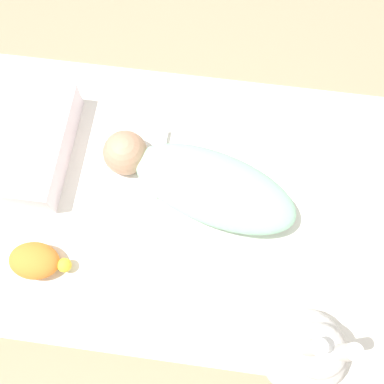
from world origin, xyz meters
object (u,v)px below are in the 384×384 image
bunny_plush (305,351)px  turtle_plush (36,261)px  pillow (16,142)px  swaddled_baby (201,183)px

bunny_plush → turtle_plush: 0.70m
pillow → turtle_plush: size_ratio=2.20×
pillow → turtle_plush: 0.35m
pillow → swaddled_baby: bearing=-6.2°
swaddled_baby → pillow: (-0.54, 0.06, -0.01)m
swaddled_baby → bunny_plush: bunny_plush is taller
bunny_plush → turtle_plush: size_ratio=2.25×
pillow → bunny_plush: bearing=-29.1°
swaddled_baby → bunny_plush: 0.49m
pillow → turtle_plush: (0.14, -0.32, -0.01)m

